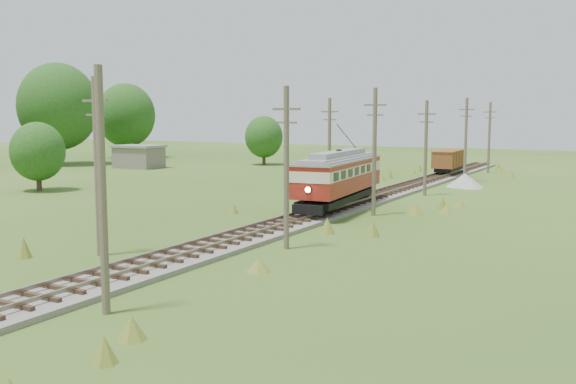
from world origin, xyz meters
The scene contains 17 objects.
railbed_main centered at (0.00, 34.00, 0.19)m, with size 3.60×96.00×0.57m.
streetcar centered at (0.00, 32.07, 2.72)m, with size 4.28×13.02×5.89m.
gondola centered at (0.00, 63.43, 1.90)m, with size 2.73×7.55×2.48m.
gravel_pile centered at (4.62, 52.41, 0.64)m, with size 3.76×3.99×1.37m.
utility_pole_r_1 centered at (3.10, 5.00, 4.40)m, with size 0.30×0.30×8.80m.
utility_pole_r_2 centered at (3.30, 18.00, 4.42)m, with size 1.60×0.30×8.60m.
utility_pole_r_3 centered at (3.20, 31.00, 4.63)m, with size 1.60×0.30×9.00m.
utility_pole_r_4 centered at (3.00, 44.00, 4.32)m, with size 1.60×0.30×8.40m.
utility_pole_r_5 centered at (3.40, 57.00, 4.58)m, with size 1.60×0.30×8.90m.
utility_pole_r_6 centered at (3.20, 70.00, 4.47)m, with size 1.60×0.30×8.70m.
utility_pole_l_a centered at (-4.20, 12.00, 4.63)m, with size 1.60×0.30×9.00m.
utility_pole_l_b centered at (-4.50, 40.00, 4.42)m, with size 1.60×0.30×8.60m.
tree_left_4 centered at (-54.00, 54.00, 8.37)m, with size 11.34×11.34×14.61m.
tree_left_5 centered at (-56.00, 70.00, 7.12)m, with size 9.66×9.66×12.44m.
tree_mid_a centered at (-28.00, 68.00, 4.02)m, with size 5.46×5.46×7.03m.
tree_mid_c centered at (-30.00, 30.00, 3.71)m, with size 5.04×5.04×6.49m.
shed centered at (-40.00, 55.00, 1.57)m, with size 6.40×4.40×3.10m.
Camera 1 is at (19.53, -11.41, 7.06)m, focal length 40.00 mm.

